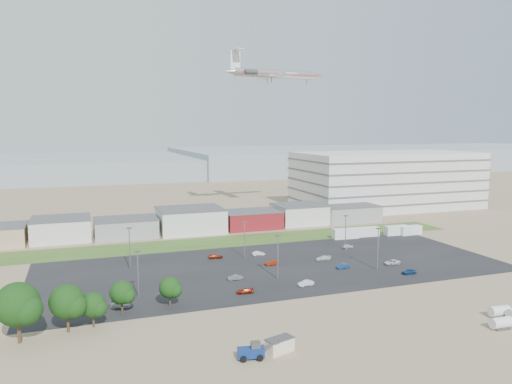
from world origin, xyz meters
name	(u,v)px	position (x,y,z in m)	size (l,w,h in m)	color
ground	(286,292)	(0.00, 0.00, 0.00)	(700.00, 700.00, 0.00)	#806951
parking_lot	(274,266)	(5.00, 20.00, 0.01)	(120.00, 50.00, 0.01)	black
grass_strip	(222,242)	(0.00, 52.00, 0.01)	(160.00, 16.00, 0.02)	#324D1D
hills_backdrop	(182,166)	(40.00, 315.00, 4.50)	(700.00, 200.00, 9.00)	gray
building_row	(159,222)	(-17.00, 71.00, 4.00)	(170.00, 20.00, 8.00)	silver
parking_garage	(386,180)	(90.00, 95.00, 12.50)	(80.00, 40.00, 25.00)	silver
portable_shed	(280,345)	(-12.78, -27.05, 1.17)	(4.65, 2.41, 2.34)	beige
telehandler	(251,351)	(-17.94, -27.87, 1.38)	(6.63, 2.21, 2.76)	navy
storage_tank_nw	(499,311)	(32.36, -27.26, 1.19)	(3.97, 1.98, 2.38)	silver
storage_tank_sw	(501,323)	(28.12, -31.84, 1.19)	(3.97, 1.99, 2.38)	silver
box_trailer_a	(345,234)	(39.24, 42.92, 1.63)	(8.67, 2.71, 3.25)	silver
box_trailer_b	(367,232)	(47.68, 43.44, 1.53)	(8.18, 2.56, 3.07)	silver
box_trailer_c	(396,230)	(58.34, 42.13, 1.56)	(8.35, 2.61, 3.13)	silver
box_trailer_d	(410,230)	(63.00, 40.78, 1.50)	(7.98, 2.49, 2.99)	silver
tree_far_left	(18,309)	(-52.49, -9.18, 5.89)	(7.86, 7.86, 11.78)	black
tree_left	(67,305)	(-44.88, -7.11, 4.89)	(6.51, 6.51, 9.77)	black
tree_mid	(93,308)	(-40.60, -6.37, 3.65)	(4.87, 4.87, 7.30)	black
tree_right	(122,295)	(-35.13, -1.16, 3.69)	(4.92, 4.92, 7.37)	black
tree_near	(170,290)	(-25.71, -0.47, 3.47)	(4.63, 4.63, 6.94)	black
lightpole_front_l	(138,275)	(-31.13, 6.41, 5.15)	(1.21, 0.50, 10.30)	slate
lightpole_front_m	(278,257)	(1.75, 9.40, 5.34)	(1.26, 0.52, 10.67)	slate
lightpole_front_r	(378,249)	(28.62, 8.23, 5.39)	(1.27, 0.53, 10.77)	slate
lightpole_back_l	(130,249)	(-30.62, 29.22, 5.46)	(1.28, 0.54, 10.92)	slate
lightpole_back_m	(245,240)	(0.38, 30.34, 5.13)	(1.21, 0.50, 10.27)	slate
lightpole_back_r	(346,233)	(30.71, 28.10, 5.29)	(1.24, 0.52, 10.57)	slate
airliner	(276,74)	(35.62, 95.14, 57.81)	(45.00, 30.68, 13.30)	silver
parked_car_0	(392,262)	(35.03, 11.06, 0.60)	(1.99, 4.33, 1.20)	silver
parked_car_1	(343,266)	(20.91, 12.17, 0.58)	(1.22, 3.49, 1.15)	navy
parked_car_2	(409,272)	(33.82, 2.27, 0.62)	(1.47, 3.64, 1.24)	navy
parked_car_3	(245,291)	(-8.94, 2.13, 0.56)	(1.57, 3.87, 1.12)	maroon
parked_car_4	(235,277)	(-8.04, 12.17, 0.60)	(1.27, 3.63, 1.20)	#595B5E
parked_car_6	(216,256)	(-7.25, 32.85, 0.58)	(1.62, 3.99, 1.16)	maroon
parked_car_7	(272,263)	(4.90, 21.27, 0.62)	(1.31, 3.77, 1.24)	maroon
parked_car_8	(348,246)	(33.31, 31.18, 0.59)	(1.40, 3.48, 1.19)	silver
parked_car_10	(120,305)	(-35.28, 2.27, 0.59)	(1.66, 4.07, 1.18)	silver
parked_car_11	(259,253)	(5.05, 31.90, 0.59)	(1.25, 3.58, 1.18)	silver
parked_car_12	(323,258)	(19.85, 21.04, 0.60)	(1.68, 4.14, 1.20)	silver
parked_car_13	(306,283)	(5.85, 2.48, 0.62)	(1.31, 3.76, 1.24)	silver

